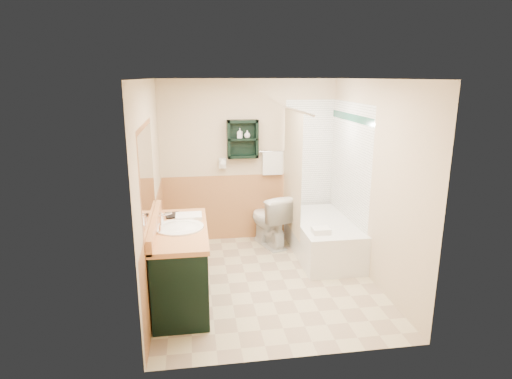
# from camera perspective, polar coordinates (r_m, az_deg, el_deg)

# --- Properties ---
(floor) EXTENTS (3.00, 3.00, 0.00)m
(floor) POSITION_cam_1_polar(r_m,az_deg,el_deg) (5.36, 1.25, -12.06)
(floor) COLOR #C7BA91
(floor) RESTS_ON ground
(back_wall) EXTENTS (2.60, 0.04, 2.40)m
(back_wall) POSITION_cam_1_polar(r_m,az_deg,el_deg) (6.40, -1.00, 3.80)
(back_wall) COLOR beige
(back_wall) RESTS_ON ground
(left_wall) EXTENTS (0.04, 3.00, 2.40)m
(left_wall) POSITION_cam_1_polar(r_m,az_deg,el_deg) (4.89, -14.09, -0.12)
(left_wall) COLOR beige
(left_wall) RESTS_ON ground
(right_wall) EXTENTS (0.04, 3.00, 2.40)m
(right_wall) POSITION_cam_1_polar(r_m,az_deg,el_deg) (5.32, 15.49, 0.97)
(right_wall) COLOR beige
(right_wall) RESTS_ON ground
(ceiling) EXTENTS (2.60, 3.00, 0.04)m
(ceiling) POSITION_cam_1_polar(r_m,az_deg,el_deg) (4.78, 1.42, 14.77)
(ceiling) COLOR white
(ceiling) RESTS_ON back_wall
(wainscot_left) EXTENTS (2.98, 2.98, 1.00)m
(wainscot_left) POSITION_cam_1_polar(r_m,az_deg,el_deg) (5.11, -13.20, -7.71)
(wainscot_left) COLOR #C57F50
(wainscot_left) RESTS_ON left_wall
(wainscot_back) EXTENTS (2.58, 2.58, 1.00)m
(wainscot_back) POSITION_cam_1_polar(r_m,az_deg,el_deg) (6.54, -0.93, -2.29)
(wainscot_back) COLOR #C57F50
(wainscot_back) RESTS_ON back_wall
(mirror_frame) EXTENTS (1.30, 1.30, 1.00)m
(mirror_frame) POSITION_cam_1_polar(r_m,az_deg,el_deg) (4.29, -14.32, 1.90)
(mirror_frame) COLOR #9B6132
(mirror_frame) RESTS_ON left_wall
(mirror_glass) EXTENTS (1.20, 1.20, 0.90)m
(mirror_glass) POSITION_cam_1_polar(r_m,az_deg,el_deg) (4.28, -14.26, 1.91)
(mirror_glass) COLOR white
(mirror_glass) RESTS_ON left_wall
(tile_right) EXTENTS (1.50, 1.50, 2.10)m
(tile_right) POSITION_cam_1_polar(r_m,az_deg,el_deg) (6.01, 12.19, 1.27)
(tile_right) COLOR white
(tile_right) RESTS_ON right_wall
(tile_back) EXTENTS (0.95, 0.95, 2.10)m
(tile_back) POSITION_cam_1_polar(r_m,az_deg,el_deg) (6.60, 7.93, 2.67)
(tile_back) COLOR white
(tile_back) RESTS_ON back_wall
(tile_accent) EXTENTS (1.50, 1.50, 0.10)m
(tile_accent) POSITION_cam_1_polar(r_m,az_deg,el_deg) (5.87, 12.55, 9.36)
(tile_accent) COLOR #144837
(tile_accent) RESTS_ON right_wall
(wall_shelf) EXTENTS (0.45, 0.15, 0.55)m
(wall_shelf) POSITION_cam_1_polar(r_m,az_deg,el_deg) (6.22, -1.79, 6.74)
(wall_shelf) COLOR black
(wall_shelf) RESTS_ON back_wall
(hair_dryer) EXTENTS (0.10, 0.24, 0.18)m
(hair_dryer) POSITION_cam_1_polar(r_m,az_deg,el_deg) (6.28, -4.52, 3.53)
(hair_dryer) COLOR silver
(hair_dryer) RESTS_ON back_wall
(towel_bar) EXTENTS (0.40, 0.06, 0.40)m
(towel_bar) POSITION_cam_1_polar(r_m,az_deg,el_deg) (6.36, 2.22, 5.09)
(towel_bar) COLOR silver
(towel_bar) RESTS_ON back_wall
(curtain_rod) EXTENTS (0.03, 1.60, 0.03)m
(curtain_rod) POSITION_cam_1_polar(r_m,az_deg,el_deg) (5.64, 5.45, 10.45)
(curtain_rod) COLOR silver
(curtain_rod) RESTS_ON back_wall
(shower_curtain) EXTENTS (1.05, 1.05, 1.70)m
(shower_curtain) POSITION_cam_1_polar(r_m,az_deg,el_deg) (5.93, 4.85, 2.37)
(shower_curtain) COLOR #B8AE8B
(shower_curtain) RESTS_ON curtain_rod
(vanity) EXTENTS (0.59, 1.36, 0.86)m
(vanity) POSITION_cam_1_polar(r_m,az_deg,el_deg) (4.81, -9.96, -9.91)
(vanity) COLOR black
(vanity) RESTS_ON ground
(bathtub) EXTENTS (0.77, 1.50, 0.51)m
(bathtub) POSITION_cam_1_polar(r_m,az_deg,el_deg) (6.05, 8.90, -6.36)
(bathtub) COLOR silver
(bathtub) RESTS_ON ground
(toilet) EXTENTS (0.67, 0.89, 0.77)m
(toilet) POSITION_cam_1_polar(r_m,az_deg,el_deg) (6.29, 1.81, -4.10)
(toilet) COLOR silver
(toilet) RESTS_ON ground
(counter_towel) EXTENTS (0.30, 0.23, 0.04)m
(counter_towel) POSITION_cam_1_polar(r_m,az_deg,el_deg) (4.94, -8.96, -3.53)
(counter_towel) COLOR silver
(counter_towel) RESTS_ON vanity
(vanity_book) EXTENTS (0.16, 0.04, 0.21)m
(vanity_book) POSITION_cam_1_polar(r_m,az_deg,el_deg) (5.01, -12.03, -2.40)
(vanity_book) COLOR black
(vanity_book) RESTS_ON vanity
(tub_towel) EXTENTS (0.22, 0.18, 0.07)m
(tub_towel) POSITION_cam_1_polar(r_m,az_deg,el_deg) (5.47, 8.66, -5.44)
(tub_towel) COLOR silver
(tub_towel) RESTS_ON bathtub
(soap_bottle_a) EXTENTS (0.11, 0.16, 0.07)m
(soap_bottle_a) POSITION_cam_1_polar(r_m,az_deg,el_deg) (6.20, -2.17, 7.16)
(soap_bottle_a) COLOR silver
(soap_bottle_a) RESTS_ON wall_shelf
(soap_bottle_b) EXTENTS (0.11, 0.13, 0.09)m
(soap_bottle_b) POSITION_cam_1_polar(r_m,az_deg,el_deg) (6.22, -1.18, 7.28)
(soap_bottle_b) COLOR silver
(soap_bottle_b) RESTS_ON wall_shelf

